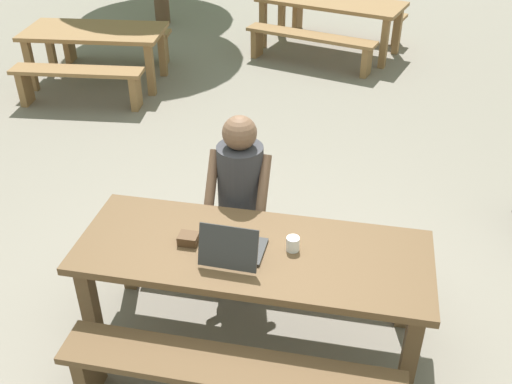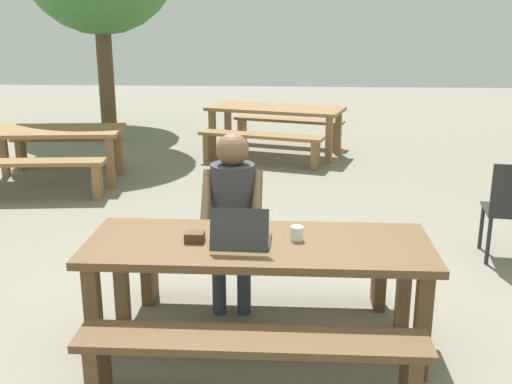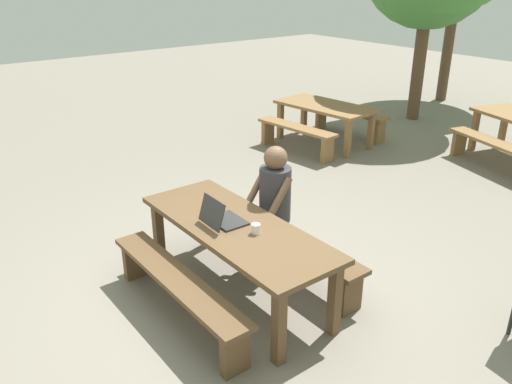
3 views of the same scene
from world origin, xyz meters
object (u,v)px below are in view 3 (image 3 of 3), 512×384
Objects in this scene: picnic_table_front at (236,234)px; picnic_table_rear at (325,110)px; laptop at (221,217)px; person_seated at (273,198)px; coffee_mug at (256,229)px; small_pouch at (211,208)px.

picnic_table_rear is at bearing 125.80° from picnic_table_front.
laptop is 0.71m from person_seated.
laptop reaches higher than picnic_table_rear.
picnic_table_rear is (-3.07, 3.89, -0.18)m from coffee_mug.
picnic_table_front is at bearing -135.05° from laptop.
picnic_table_rear is (-2.73, 4.02, -0.20)m from laptop.
small_pouch is at bearing -174.60° from coffee_mug.
person_seated reaches higher than picnic_table_rear.
picnic_table_rear is at bearing 121.68° from small_pouch.
picnic_table_front is at bearing -60.11° from picnic_table_rear.
laptop reaches higher than picnic_table_front.
small_pouch is 0.65m from person_seated.
person_seated is 4.23m from picnic_table_rear.
person_seated is 0.72× the size of picnic_table_rear.
small_pouch is 0.07× the size of picnic_table_rear.
small_pouch is at bearing -177.37° from picnic_table_front.
person_seated is (-0.22, 0.61, 0.13)m from picnic_table_front.
laptop is 0.20× the size of picnic_table_rear.
small_pouch is 0.64m from coffee_mug.
person_seated is at bearing -57.69° from picnic_table_rear.
coffee_mug is (0.24, 0.04, 0.14)m from picnic_table_front.
person_seated is (0.18, 0.63, -0.00)m from small_pouch.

